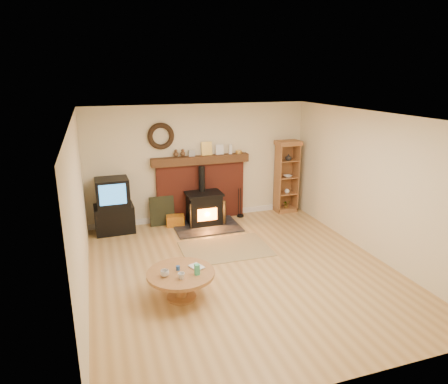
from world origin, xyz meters
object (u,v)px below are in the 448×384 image
object	(u,v)px
tv_unit	(114,207)
coffee_table	(181,277)
wood_stove	(204,209)
curio_cabinet	(286,176)

from	to	relation	value
tv_unit	coffee_table	xyz separation A→B (m)	(0.77, -3.01, -0.21)
wood_stove	coffee_table	size ratio (longest dim) A/B	1.39
curio_cabinet	coffee_table	world-z (taller)	curio_cabinet
coffee_table	tv_unit	bearing A→B (deg)	104.32
curio_cabinet	coffee_table	bearing A→B (deg)	-136.48
tv_unit	coffee_table	distance (m)	3.11
wood_stove	coffee_table	xyz separation A→B (m)	(-1.14, -2.81, -0.01)
curio_cabinet	coffee_table	xyz separation A→B (m)	(-3.25, -3.09, -0.52)
coffee_table	wood_stove	bearing A→B (deg)	67.88
wood_stove	tv_unit	world-z (taller)	wood_stove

